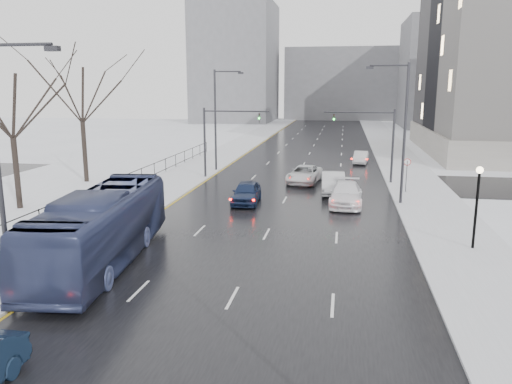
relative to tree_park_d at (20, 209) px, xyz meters
The scene contains 24 objects.
road 31.51m from the tree_park_d, 55.60° to the left, with size 16.00×150.00×0.04m, color black.
cross_road 22.65m from the tree_park_d, 38.19° to the left, with size 130.00×10.00×0.04m, color black.
sidewalk_left 27.01m from the tree_park_d, 74.32° to the left, with size 5.00×150.00×0.16m, color silver.
sidewalk_right 38.43m from the tree_park_d, 42.57° to the left, with size 5.00×150.00×0.16m, color silver.
park_strip 26.09m from the tree_park_d, 94.84° to the left, with size 14.00×150.00×0.12m, color white.
tree_park_d is the anchor object (origin of this frame).
tree_park_e 10.01m from the tree_park_d, 92.29° to the left, with size 9.45×9.45×13.50m, color black, non-canonical shape.
iron_fence 6.31m from the tree_park_d, 39.81° to the right, with size 0.06×70.00×1.30m.
streetlight_r_mid 27.24m from the tree_park_d, 13.01° to the left, with size 2.95×0.25×10.00m.
streetlight_l_near 17.90m from the tree_park_d, 55.47° to the right, with size 2.95×0.25×10.00m.
streetlight_l_far 21.17m from the tree_park_d, 61.85° to the left, with size 2.95×0.25×10.00m.
lamppost_r_mid 29.23m from the tree_park_d, ahead, with size 0.36×0.36×4.28m.
mast_signal_right 29.05m from the tree_park_d, 29.12° to the left, with size 6.10×0.33×6.50m.
mast_signal_left 17.96m from the tree_park_d, 53.20° to the left, with size 6.10×0.33×6.50m.
no_uturn_sign 28.88m from the tree_park_d, 20.32° to the left, with size 0.60×0.06×2.70m.
bldg_far_right 93.70m from the tree_park_d, 60.51° to the left, with size 24.00×20.00×22.00m, color slate.
bldg_far_left 92.17m from the tree_park_d, 92.64° to the left, with size 18.00×22.00×28.00m, color slate.
bldg_far_center 108.59m from the tree_park_d, 78.38° to the left, with size 30.00×18.00×18.00m, color slate.
bus 14.19m from the tree_park_d, 39.91° to the right, with size 2.97×12.67×3.53m, color navy.
sedan_center_near 15.83m from the tree_park_d, 16.37° to the left, with size 1.88×4.66×1.59m, color #162343.
sedan_right_near 23.12m from the tree_park_d, 22.79° to the left, with size 1.79×5.13×1.69m, color silver.
sedan_right_cross 22.85m from the tree_park_d, 34.98° to the left, with size 2.51×5.45×1.51m, color silver.
sedan_right_far 22.90m from the tree_park_d, 13.00° to the left, with size 2.25×5.54×1.61m, color white.
sedan_right_distant 34.97m from the tree_park_d, 46.81° to the left, with size 1.42×4.08×1.35m, color silver.
Camera 1 is at (4.18, 3.69, 8.37)m, focal length 35.00 mm.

